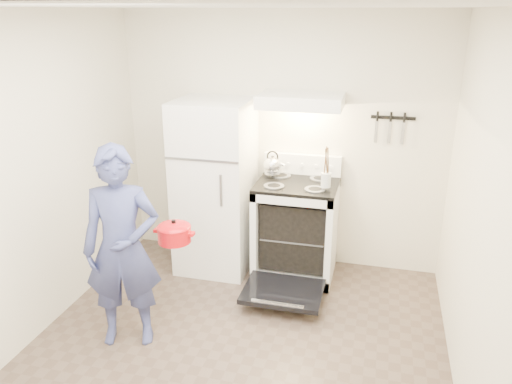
{
  "coord_description": "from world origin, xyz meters",
  "views": [
    {
      "loc": [
        0.96,
        -2.92,
        2.48
      ],
      "look_at": [
        -0.05,
        1.0,
        1.0
      ],
      "focal_mm": 35.0,
      "sensor_mm": 36.0,
      "label": 1
    }
  ],
  "objects_px": {
    "tea_kettle": "(272,164)",
    "dutch_oven": "(174,234)",
    "stove_body": "(296,230)",
    "person": "(122,249)",
    "refrigerator": "(215,187)"
  },
  "relations": [
    {
      "from": "refrigerator",
      "to": "dutch_oven",
      "type": "relative_size",
      "value": 5.04
    },
    {
      "from": "refrigerator",
      "to": "dutch_oven",
      "type": "height_order",
      "value": "refrigerator"
    },
    {
      "from": "refrigerator",
      "to": "person",
      "type": "xyz_separation_m",
      "value": [
        -0.27,
        -1.36,
        -0.05
      ]
    },
    {
      "from": "person",
      "to": "stove_body",
      "type": "bearing_deg",
      "value": 33.2
    },
    {
      "from": "tea_kettle",
      "to": "refrigerator",
      "type": "bearing_deg",
      "value": -164.08
    },
    {
      "from": "refrigerator",
      "to": "stove_body",
      "type": "bearing_deg",
      "value": 1.77
    },
    {
      "from": "tea_kettle",
      "to": "person",
      "type": "relative_size",
      "value": 0.16
    },
    {
      "from": "dutch_oven",
      "to": "stove_body",
      "type": "bearing_deg",
      "value": 52.79
    },
    {
      "from": "stove_body",
      "to": "person",
      "type": "distance_m",
      "value": 1.79
    },
    {
      "from": "tea_kettle",
      "to": "person",
      "type": "height_order",
      "value": "person"
    },
    {
      "from": "tea_kettle",
      "to": "dutch_oven",
      "type": "bearing_deg",
      "value": -114.18
    },
    {
      "from": "stove_body",
      "to": "tea_kettle",
      "type": "height_order",
      "value": "tea_kettle"
    },
    {
      "from": "stove_body",
      "to": "tea_kettle",
      "type": "distance_m",
      "value": 0.69
    },
    {
      "from": "person",
      "to": "refrigerator",
      "type": "bearing_deg",
      "value": 59.87
    },
    {
      "from": "tea_kettle",
      "to": "dutch_oven",
      "type": "height_order",
      "value": "tea_kettle"
    }
  ]
}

